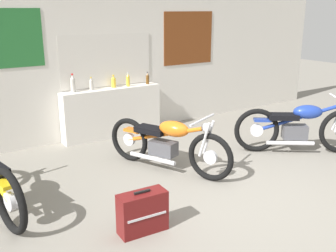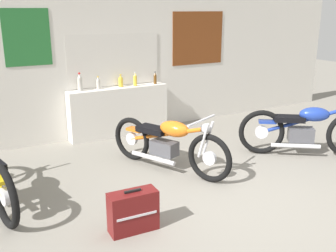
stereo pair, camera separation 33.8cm
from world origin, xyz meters
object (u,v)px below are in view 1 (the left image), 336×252
(bottle_rightmost, at_px, (147,79))
(bottle_leftmost, at_px, (73,84))
(bottle_left_center, at_px, (91,84))
(motorcycle_orange, at_px, (167,142))
(motorcycle_blue, at_px, (299,126))
(hard_case_darkred, at_px, (143,212))
(bottle_center, at_px, (114,82))
(bottle_right_center, at_px, (128,80))

(bottle_rightmost, bearing_deg, bottle_leftmost, 178.01)
(bottle_left_center, bearing_deg, motorcycle_orange, -80.61)
(bottle_rightmost, xyz_separation_m, motorcycle_blue, (1.38, -2.40, -0.55))
(motorcycle_blue, relative_size, hard_case_darkred, 3.30)
(motorcycle_orange, bearing_deg, bottle_center, 86.75)
(bottle_left_center, relative_size, bottle_center, 1.01)
(bottle_center, height_order, hard_case_darkred, bottle_center)
(bottle_leftmost, height_order, hard_case_darkred, bottle_leftmost)
(motorcycle_orange, bearing_deg, bottle_left_center, 99.39)
(motorcycle_orange, height_order, hard_case_darkred, motorcycle_orange)
(bottle_left_center, relative_size, hard_case_darkred, 0.43)
(bottle_right_center, bearing_deg, motorcycle_orange, -101.30)
(bottle_left_center, relative_size, bottle_rightmost, 0.99)
(bottle_leftmost, distance_m, bottle_left_center, 0.33)
(bottle_center, height_order, motorcycle_orange, bottle_center)
(bottle_leftmost, xyz_separation_m, motorcycle_blue, (2.80, -2.45, -0.59))
(bottle_left_center, xyz_separation_m, bottle_right_center, (0.68, -0.05, 0.01))
(bottle_rightmost, height_order, motorcycle_orange, bottle_rightmost)
(bottle_right_center, relative_size, motorcycle_orange, 0.13)
(bottle_right_center, bearing_deg, bottle_rightmost, 0.11)
(bottle_left_center, height_order, bottle_rightmost, bottle_rightmost)
(bottle_left_center, bearing_deg, bottle_center, 0.04)
(bottle_leftmost, height_order, bottle_rightmost, bottle_leftmost)
(bottle_center, xyz_separation_m, bottle_rightmost, (0.67, -0.05, 0.00))
(bottle_right_center, xyz_separation_m, motorcycle_orange, (-0.37, -1.85, -0.58))
(bottle_leftmost, xyz_separation_m, bottle_center, (0.75, 0.00, -0.04))
(bottle_right_center, relative_size, bottle_rightmost, 1.11)
(motorcycle_orange, bearing_deg, bottle_leftmost, 108.63)
(bottle_right_center, distance_m, motorcycle_blue, 3.05)
(bottle_leftmost, bearing_deg, bottle_rightmost, -1.99)
(bottle_leftmost, bearing_deg, motorcycle_blue, -41.28)
(bottle_left_center, bearing_deg, hard_case_darkred, -104.27)
(bottle_right_center, bearing_deg, bottle_leftmost, 177.16)
(bottle_center, relative_size, bottle_rightmost, 0.98)
(bottle_center, distance_m, hard_case_darkred, 3.45)
(bottle_left_center, distance_m, motorcycle_blue, 3.52)
(bottle_left_center, xyz_separation_m, hard_case_darkred, (-0.80, -3.13, -0.76))
(motorcycle_blue, distance_m, hard_case_darkred, 3.34)
(motorcycle_orange, bearing_deg, motorcycle_blue, -14.42)
(hard_case_darkred, bearing_deg, bottle_left_center, 75.73)
(bottle_rightmost, distance_m, motorcycle_orange, 2.09)
(bottle_center, relative_size, bottle_right_center, 0.88)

